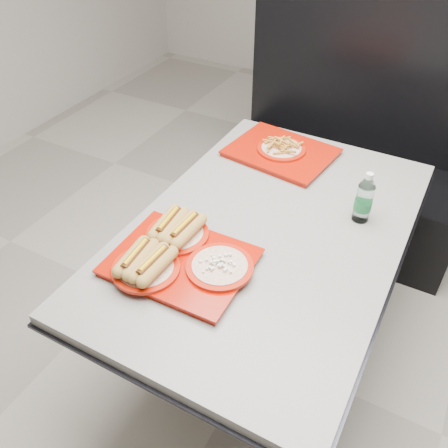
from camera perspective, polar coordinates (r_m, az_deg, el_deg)
The scene contains 6 objects.
ground at distance 2.25m, azimuth 4.20°, elevation -15.19°, with size 6.00×6.00×0.00m, color #9D988D.
diner_table at distance 1.81m, azimuth 5.07°, elevation -4.43°, with size 0.92×1.42×0.75m.
booth_bench at distance 2.76m, azimuth 14.44°, elevation 6.94°, with size 1.30×0.57×1.35m.
tray_near at distance 1.54m, azimuth -5.76°, elevation -3.68°, with size 0.46×0.40×0.10m.
tray_far at distance 2.09m, azimuth 6.91°, elevation 8.83°, with size 0.47×0.39×0.08m.
water_bottle at distance 1.74m, azimuth 16.48°, elevation 2.77°, with size 0.06×0.06×0.20m.
Camera 1 is at (0.48, -1.21, 1.84)m, focal length 38.00 mm.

